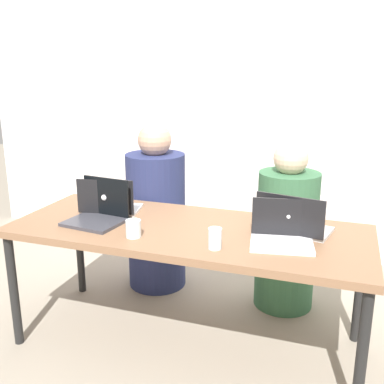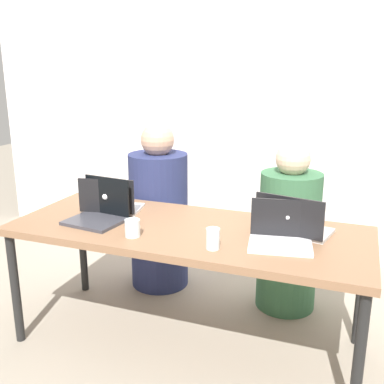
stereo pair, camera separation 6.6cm
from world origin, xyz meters
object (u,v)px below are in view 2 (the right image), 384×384
object	(u,v)px
laptop_back_right	(293,225)
laptop_back_left	(111,204)
laptop_front_right	(281,236)
water_glass_left	(133,229)
water_glass_right	(213,240)
laptop_front_left	(99,212)
person_on_right	(288,236)
person_on_left	(159,215)

from	to	relation	value
laptop_back_right	laptop_back_left	xyz separation A→B (m)	(-1.07, -0.01, 0.00)
laptop_front_right	water_glass_left	bearing A→B (deg)	-177.56
water_glass_right	laptop_back_right	bearing A→B (deg)	46.16
laptop_back_right	laptop_back_left	bearing A→B (deg)	12.62
laptop_front_left	water_glass_left	size ratio (longest dim) A/B	3.62
laptop_back_right	laptop_back_left	world-z (taller)	laptop_back_left
laptop_back_right	water_glass_left	distance (m)	0.83
laptop_back_right	laptop_front_right	xyz separation A→B (m)	(-0.03, -0.17, -0.00)
laptop_front_right	laptop_front_left	bearing A→B (deg)	170.61
laptop_front_left	laptop_front_right	bearing A→B (deg)	7.45
laptop_front_left	laptop_front_right	distance (m)	1.02
laptop_back_right	water_glass_left	size ratio (longest dim) A/B	4.42
person_on_right	laptop_back_right	size ratio (longest dim) A/B	2.78
laptop_back_right	laptop_front_right	size ratio (longest dim) A/B	1.19
person_on_left	water_glass_left	xyz separation A→B (m)	(0.24, -0.84, 0.22)
laptop_front_left	water_glass_right	size ratio (longest dim) A/B	3.18
person_on_right	laptop_back_right	distance (m)	0.58
person_on_left	water_glass_right	size ratio (longest dim) A/B	11.49
person_on_left	laptop_front_left	size ratio (longest dim) A/B	3.61
person_on_left	person_on_right	size ratio (longest dim) A/B	1.07
person_on_left	laptop_back_right	world-z (taller)	person_on_left
person_on_left	laptop_front_left	world-z (taller)	person_on_left
laptop_front_right	water_glass_left	world-z (taller)	laptop_front_right
laptop_back_right	water_glass_left	bearing A→B (deg)	35.27
person_on_right	laptop_front_left	world-z (taller)	person_on_right
water_glass_right	laptop_front_left	bearing A→B (deg)	167.53
laptop_front_left	person_on_left	bearing A→B (deg)	93.11
person_on_right	water_glass_right	world-z (taller)	person_on_right
person_on_left	laptop_back_left	distance (m)	0.58
laptop_front_right	laptop_back_left	bearing A→B (deg)	161.54
water_glass_left	laptop_front_left	bearing A→B (deg)	152.70
person_on_right	laptop_back_left	xyz separation A→B (m)	(-0.98, -0.53, 0.26)
laptop_front_left	laptop_back_right	bearing A→B (deg)	16.59
person_on_right	person_on_left	bearing A→B (deg)	-1.03
laptop_back_left	laptop_front_right	world-z (taller)	laptop_back_left
laptop_front_left	person_on_right	bearing A→B (deg)	42.63
person_on_left	person_on_right	bearing A→B (deg)	-175.56
water_glass_left	person_on_right	bearing A→B (deg)	51.41
person_on_right	laptop_front_left	size ratio (longest dim) A/B	3.39
laptop_back_left	laptop_back_right	bearing A→B (deg)	169.46
person_on_right	water_glass_right	distance (m)	0.92
person_on_left	laptop_back_right	xyz separation A→B (m)	(1.01, -0.51, 0.23)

